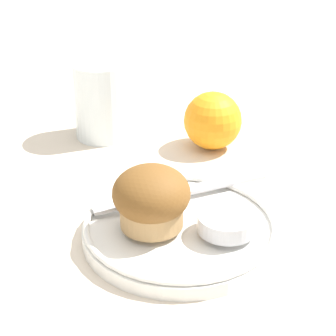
# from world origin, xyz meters

# --- Properties ---
(ground_plane) EXTENTS (3.00, 3.00, 0.00)m
(ground_plane) POSITION_xyz_m (0.00, 0.00, 0.00)
(ground_plane) COLOR beige
(plate) EXTENTS (0.19, 0.19, 0.02)m
(plate) POSITION_xyz_m (0.01, -0.01, 0.01)
(plate) COLOR white
(plate) RESTS_ON ground_plane
(muffin) EXTENTS (0.07, 0.07, 0.06)m
(muffin) POSITION_xyz_m (-0.02, -0.02, 0.05)
(muffin) COLOR tan
(muffin) RESTS_ON plate
(cream_ramekin) EXTENTS (0.06, 0.06, 0.02)m
(cream_ramekin) POSITION_xyz_m (0.05, -0.03, 0.03)
(cream_ramekin) COLOR silver
(cream_ramekin) RESTS_ON plate
(berry_pair) EXTENTS (0.03, 0.01, 0.01)m
(berry_pair) POSITION_xyz_m (-0.01, 0.01, 0.03)
(berry_pair) COLOR #4C194C
(berry_pair) RESTS_ON plate
(butter_knife) EXTENTS (0.19, 0.09, 0.00)m
(butter_knife) POSITION_xyz_m (0.01, 0.04, 0.02)
(butter_knife) COLOR silver
(butter_knife) RESTS_ON plate
(orange_fruit) EXTENTS (0.08, 0.08, 0.08)m
(orange_fruit) POSITION_xyz_m (0.06, 0.20, 0.04)
(orange_fruit) COLOR orange
(orange_fruit) RESTS_ON ground_plane
(juice_glass) EXTENTS (0.08, 0.08, 0.10)m
(juice_glass) POSITION_xyz_m (-0.08, 0.24, 0.05)
(juice_glass) COLOR silver
(juice_glass) RESTS_ON ground_plane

